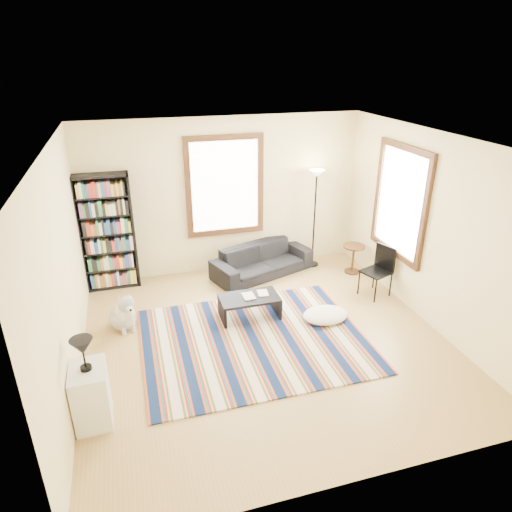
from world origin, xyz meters
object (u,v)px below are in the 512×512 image
object	(u,v)px
sofa	(262,260)
coffee_table	(249,307)
floor_lamp	(314,219)
white_cabinet	(91,395)
dog	(122,310)
side_table	(353,259)
bookshelf	(107,233)
floor_cushion	(325,315)
folding_chair	(376,272)

from	to	relation	value
sofa	coffee_table	world-z (taller)	sofa
sofa	floor_lamp	bearing A→B (deg)	-13.73
floor_lamp	white_cabinet	size ratio (longest dim) A/B	2.66
dog	sofa	bearing A→B (deg)	4.00
coffee_table	side_table	xyz separation A→B (m)	(2.26, 0.99, 0.09)
white_cabinet	floor_lamp	bearing A→B (deg)	37.43
sofa	white_cabinet	bearing A→B (deg)	-152.85
bookshelf	dog	world-z (taller)	bookshelf
coffee_table	sofa	bearing A→B (deg)	65.82
side_table	white_cabinet	size ratio (longest dim) A/B	0.77
bookshelf	floor_cushion	size ratio (longest dim) A/B	2.84
floor_cushion	side_table	distance (m)	1.83
side_table	dog	distance (m)	4.21
bookshelf	floor_cushion	distance (m)	3.85
side_table	folding_chair	bearing A→B (deg)	-93.21
floor_lamp	folding_chair	xyz separation A→B (m)	(0.54, -1.40, -0.50)
coffee_table	floor_lamp	world-z (taller)	floor_lamp
side_table	dog	size ratio (longest dim) A/B	0.88
floor_cushion	bookshelf	bearing A→B (deg)	146.24
bookshelf	side_table	xyz separation A→B (m)	(4.27, -0.68, -0.73)
floor_cushion	floor_lamp	bearing A→B (deg)	73.27
coffee_table	side_table	world-z (taller)	side_table
folding_chair	dog	size ratio (longest dim) A/B	1.40
side_table	folding_chair	world-z (taller)	folding_chair
coffee_table	bookshelf	bearing A→B (deg)	140.26
floor_cushion	dog	xyz separation A→B (m)	(-2.98, 0.64, 0.22)
floor_lamp	white_cabinet	xyz separation A→B (m)	(-3.91, -3.11, -0.58)
floor_cushion	folding_chair	distance (m)	1.27
sofa	bookshelf	world-z (taller)	bookshelf
bookshelf	folding_chair	size ratio (longest dim) A/B	2.33
bookshelf	dog	bearing A→B (deg)	-84.94
bookshelf	side_table	bearing A→B (deg)	-9.08
floor_lamp	coffee_table	bearing A→B (deg)	-138.06
sofa	floor_lamp	world-z (taller)	floor_lamp
sofa	dog	bearing A→B (deg)	-174.37
sofa	dog	xyz separation A→B (m)	(-2.51, -1.16, 0.03)
bookshelf	white_cabinet	xyz separation A→B (m)	(-0.23, -3.28, -0.65)
bookshelf	coffee_table	size ratio (longest dim) A/B	2.22
floor_cushion	dog	distance (m)	3.06
white_cabinet	dog	world-z (taller)	white_cabinet
side_table	white_cabinet	distance (m)	5.19
bookshelf	floor_cushion	world-z (taller)	bookshelf
bookshelf	white_cabinet	size ratio (longest dim) A/B	2.86
sofa	floor_cushion	distance (m)	1.88
coffee_table	folding_chair	xyz separation A→B (m)	(2.21, 0.10, 0.25)
floor_cushion	white_cabinet	size ratio (longest dim) A/B	1.01
floor_lamp	white_cabinet	distance (m)	5.03
side_table	folding_chair	xyz separation A→B (m)	(-0.05, -0.89, 0.16)
bookshelf	floor_lamp	size ratio (longest dim) A/B	1.08
bookshelf	coffee_table	world-z (taller)	bookshelf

